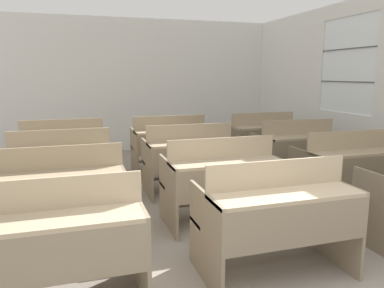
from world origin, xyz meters
The scene contains 13 objects.
wall_back centered at (0.00, 6.65, 1.37)m, with size 5.87×0.06×2.73m.
wall_right_with_window centered at (2.90, 3.27, 1.34)m, with size 0.06×6.62×2.73m.
bench_front_left centered at (-1.47, 1.17, 0.48)m, with size 1.19×0.73×0.94m.
bench_front_center centered at (0.19, 1.17, 0.48)m, with size 1.19×0.73×0.94m.
bench_second_left centered at (-1.46, 2.30, 0.48)m, with size 1.19×0.73×0.94m.
bench_second_center centered at (0.17, 2.28, 0.48)m, with size 1.19×0.73×0.94m.
bench_second_right centered at (1.81, 2.29, 0.48)m, with size 1.19×0.73×0.94m.
bench_third_left centered at (-1.49, 3.42, 0.48)m, with size 1.19×0.73×0.94m.
bench_third_center centered at (0.16, 3.42, 0.48)m, with size 1.19×0.73×0.94m.
bench_third_right centered at (1.84, 3.43, 0.48)m, with size 1.19×0.73×0.94m.
bench_back_left centered at (-1.49, 4.53, 0.48)m, with size 1.19×0.73×0.94m.
bench_back_center centered at (0.16, 4.54, 0.48)m, with size 1.19×0.73×0.94m.
bench_back_right centered at (1.84, 4.53, 0.48)m, with size 1.19×0.73×0.94m.
Camera 1 is at (-1.28, -1.30, 1.58)m, focal length 35.00 mm.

